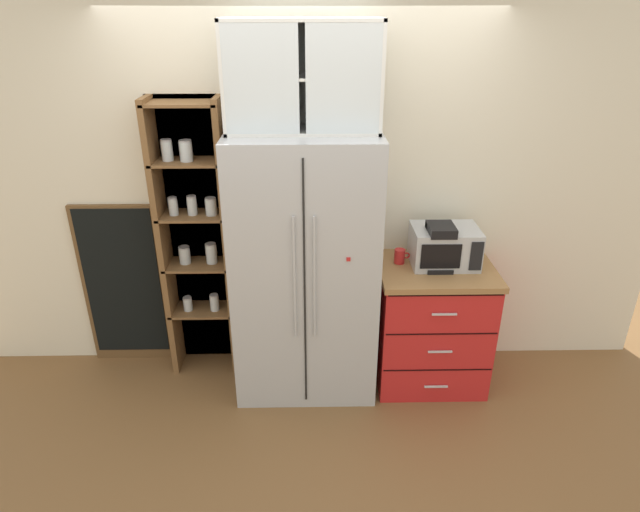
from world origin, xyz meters
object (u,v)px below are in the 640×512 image
(coffee_maker, at_px, (439,245))
(mug_red, at_px, (400,256))
(refrigerator, at_px, (305,268))
(chalkboard_menu, at_px, (124,285))
(bottle_green, at_px, (437,248))
(microwave, at_px, (444,246))

(coffee_maker, distance_m, mug_red, 0.27)
(coffee_maker, xyz_separation_m, mug_red, (-0.24, 0.06, -0.11))
(refrigerator, distance_m, chalkboard_menu, 1.39)
(coffee_maker, relative_size, bottle_green, 1.12)
(microwave, relative_size, coffee_maker, 1.42)
(microwave, xyz_separation_m, bottle_green, (-0.05, -0.01, -0.01))
(refrigerator, xyz_separation_m, microwave, (0.94, 0.07, 0.13))
(mug_red, height_order, chalkboard_menu, chalkboard_menu)
(refrigerator, xyz_separation_m, chalkboard_menu, (-1.33, 0.29, -0.27))
(coffee_maker, bearing_deg, chalkboard_menu, 173.10)
(refrigerator, height_order, coffee_maker, refrigerator)
(mug_red, distance_m, bottle_green, 0.25)
(microwave, distance_m, bottle_green, 0.05)
(refrigerator, distance_m, bottle_green, 0.90)
(refrigerator, height_order, mug_red, refrigerator)
(microwave, relative_size, bottle_green, 1.59)
(mug_red, bearing_deg, microwave, -3.70)
(chalkboard_menu, bearing_deg, microwave, -5.70)
(coffee_maker, height_order, mug_red, coffee_maker)
(coffee_maker, bearing_deg, microwave, 39.28)
(chalkboard_menu, bearing_deg, coffee_maker, -6.90)
(bottle_green, xyz_separation_m, chalkboard_menu, (-2.22, 0.24, -0.39))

